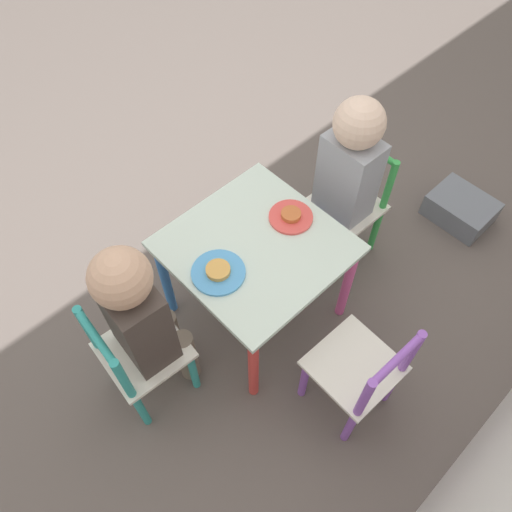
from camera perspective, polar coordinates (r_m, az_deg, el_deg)
The scene contains 10 objects.
ground_plane at distance 2.03m, azimuth -0.00°, elevation -6.12°, with size 6.00×6.00×0.00m, color #5B514C.
kids_table at distance 1.72m, azimuth -0.00°, elevation -0.07°, with size 0.54×0.54×0.45m.
chair_green at distance 2.05m, azimuth 10.44°, elevation 5.68°, with size 0.27×0.27×0.52m.
chair_teal at distance 1.71m, azimuth -13.30°, elevation -11.08°, with size 0.28×0.28×0.52m.
chair_purple at distance 1.68m, azimuth 11.69°, elevation -12.94°, with size 0.27×0.27×0.52m.
child_left at distance 1.85m, azimuth 10.28°, elevation 9.30°, with size 0.22×0.20×0.79m.
child_right at distance 1.53m, azimuth -12.96°, elevation -6.57°, with size 0.22×0.21×0.78m.
plate_left at distance 1.73m, azimuth 4.01°, elevation 4.55°, with size 0.15×0.15×0.03m.
plate_right at distance 1.59m, azimuth -4.34°, elevation -1.81°, with size 0.17×0.17×0.03m.
storage_bin at distance 2.45m, azimuth 22.34°, elevation 5.03°, with size 0.22×0.27×0.11m.
Camera 1 is at (0.68, 0.71, 1.78)m, focal length 35.00 mm.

